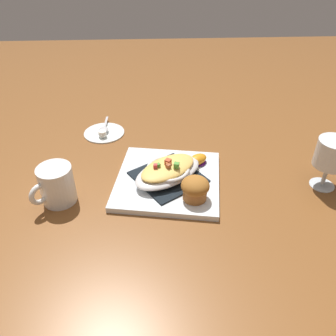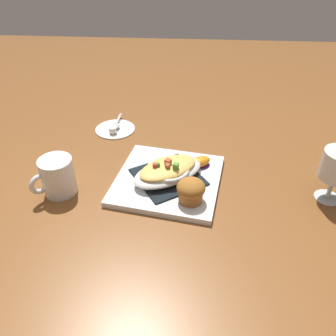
{
  "view_description": "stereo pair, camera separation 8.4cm",
  "coord_description": "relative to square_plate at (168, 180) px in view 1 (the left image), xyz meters",
  "views": [
    {
      "loc": [
        -0.04,
        -0.68,
        0.54
      ],
      "look_at": [
        0.0,
        0.0,
        0.05
      ],
      "focal_mm": 36.33,
      "sensor_mm": 36.0,
      "label": 1
    },
    {
      "loc": [
        0.05,
        -0.68,
        0.54
      ],
      "look_at": [
        0.0,
        0.0,
        0.05
      ],
      "focal_mm": 36.33,
      "sensor_mm": 36.0,
      "label": 2
    }
  ],
  "objects": [
    {
      "name": "muffin",
      "position": [
        0.06,
        -0.08,
        0.04
      ],
      "size": [
        0.07,
        0.07,
        0.06
      ],
      "color": "#A5612C",
      "rests_on": "square_plate"
    },
    {
      "name": "gratin_dish",
      "position": [
        -0.0,
        -0.0,
        0.03
      ],
      "size": [
        0.21,
        0.2,
        0.05
      ],
      "color": "silver",
      "rests_on": "folded_napkin"
    },
    {
      "name": "ground_plane",
      "position": [
        0.0,
        0.0,
        -0.01
      ],
      "size": [
        2.6,
        2.6,
        0.0
      ],
      "primitive_type": "plane",
      "color": "brown"
    },
    {
      "name": "coffee_mug",
      "position": [
        -0.26,
        -0.06,
        0.03
      ],
      "size": [
        0.09,
        0.1,
        0.09
      ],
      "color": "white",
      "rests_on": "ground_plane"
    },
    {
      "name": "stemmed_glass",
      "position": [
        0.39,
        -0.03,
        0.08
      ],
      "size": [
        0.08,
        0.08,
        0.13
      ],
      "color": "white",
      "rests_on": "ground_plane"
    },
    {
      "name": "creamer_saucer",
      "position": [
        -0.19,
        0.26,
        -0.0
      ],
      "size": [
        0.13,
        0.13,
        0.01
      ],
      "primitive_type": "cylinder",
      "color": "white",
      "rests_on": "ground_plane"
    },
    {
      "name": "square_plate",
      "position": [
        0.0,
        0.0,
        0.0
      ],
      "size": [
        0.3,
        0.3,
        0.02
      ],
      "primitive_type": "cube",
      "rotation": [
        0.0,
        0.0,
        -0.17
      ],
      "color": "white",
      "rests_on": "ground_plane"
    },
    {
      "name": "creamer_cup_0",
      "position": [
        -0.19,
        0.23,
        0.01
      ],
      "size": [
        0.02,
        0.02,
        0.02
      ],
      "primitive_type": "cylinder",
      "color": "white",
      "rests_on": "creamer_saucer"
    },
    {
      "name": "folded_napkin",
      "position": [
        0.0,
        0.0,
        0.01
      ],
      "size": [
        0.21,
        0.21,
        0.0
      ],
      "primitive_type": "cube",
      "rotation": [
        0.0,
        0.0,
        0.58
      ],
      "color": "black",
      "rests_on": "square_plate"
    },
    {
      "name": "orange_garnish",
      "position": [
        0.08,
        0.06,
        0.02
      ],
      "size": [
        0.07,
        0.06,
        0.03
      ],
      "color": "#4D176A",
      "rests_on": "square_plate"
    },
    {
      "name": "spoon",
      "position": [
        -0.19,
        0.26,
        0.01
      ],
      "size": [
        0.03,
        0.11,
        0.01
      ],
      "color": "silver",
      "rests_on": "creamer_saucer"
    }
  ]
}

